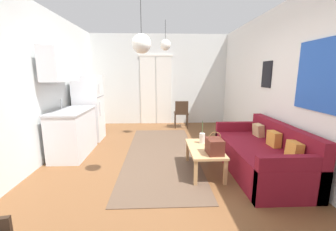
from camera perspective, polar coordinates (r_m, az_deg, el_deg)
ground_plane at (r=3.62m, az=-1.86°, el=-15.93°), size 4.81×7.82×0.10m
wall_back at (r=6.88m, az=-2.29°, el=9.36°), size 4.41×0.13×2.79m
wall_right at (r=3.89m, az=31.82°, el=6.55°), size 0.12×7.42×2.79m
wall_left at (r=3.87m, az=-36.06°, el=6.05°), size 0.12×7.42×2.79m
area_rug at (r=4.39m, az=-1.83°, el=-10.09°), size 1.37×3.58×0.01m
couch at (r=3.87m, az=23.95°, el=-9.81°), size 0.91×1.91×0.80m
coffee_table at (r=3.58m, az=9.72°, el=-9.22°), size 0.51×0.97×0.42m
bamboo_vase at (r=3.73m, az=9.09°, el=-5.97°), size 0.09×0.09×0.40m
handbag at (r=3.28m, az=12.32°, el=-7.99°), size 0.24×0.30×0.34m
refrigerator at (r=5.49m, az=-20.33°, el=1.90°), size 0.61×0.60×1.56m
kitchen_counter at (r=4.57m, az=-24.66°, el=-0.16°), size 0.60×1.17×2.06m
accent_chair at (r=6.35m, az=3.58°, el=0.88°), size 0.43×0.41×0.81m
pendant_lamp_near at (r=2.92m, az=-7.09°, el=18.49°), size 0.25×0.25×0.94m
pendant_lamp_far at (r=5.18m, az=-0.69°, el=18.34°), size 0.25×0.25×0.67m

